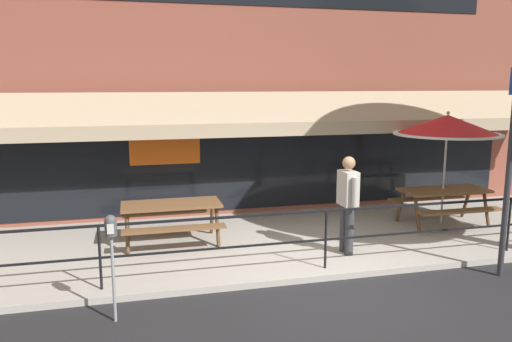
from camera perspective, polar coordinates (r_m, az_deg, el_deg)
ground_plane at (r=8.04m, az=8.68°, el=-12.30°), size 120.00×120.00×0.00m
patio_deck at (r=9.78m, az=4.14°, el=-7.78°), size 15.00×4.00×0.10m
restaurant_building at (r=11.47m, az=0.81°, el=13.88°), size 15.00×1.60×7.67m
patio_railing at (r=8.04m, az=8.00°, el=-6.25°), size 13.84×0.04×0.97m
picnic_table_left at (r=9.34m, az=-9.64°, el=-4.58°), size 1.80×1.42×0.76m
picnic_table_centre at (r=11.11m, az=20.66°, el=-2.74°), size 1.80×1.42×0.76m
patio_umbrella_centre at (r=10.92m, az=21.03°, el=4.86°), size 2.14×2.14×2.38m
pedestrian_walking at (r=8.74m, az=10.43°, el=-3.25°), size 0.25×0.62×1.71m
parking_meter_near at (r=6.57m, az=-16.23°, el=-7.15°), size 0.15×0.16×1.42m
street_sign_pole at (r=8.56m, az=27.20°, el=3.19°), size 0.28×0.09×4.26m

